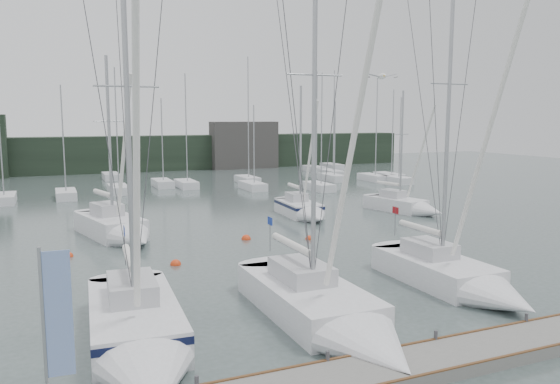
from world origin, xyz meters
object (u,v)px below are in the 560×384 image
(sailboat_mid_d, at_px, (305,211))
(buoy_d, at_px, (246,239))
(sailboat_near_left, at_px, (139,339))
(sailboat_near_center, at_px, (335,318))
(buoy_b, at_px, (309,239))
(sailboat_mid_e, at_px, (409,207))
(buoy_a, at_px, (176,265))
(dock_banner, at_px, (54,324))
(sailboat_mid_b, at_px, (120,230))
(sailboat_near_right, at_px, (464,281))
(buoy_c, at_px, (69,257))

(sailboat_mid_d, height_order, buoy_d, sailboat_mid_d)
(buoy_d, bearing_deg, sailboat_near_left, -121.05)
(sailboat_near_center, relative_size, buoy_d, 26.25)
(sailboat_near_center, bearing_deg, buoy_b, 67.18)
(sailboat_mid_e, height_order, buoy_a, sailboat_mid_e)
(sailboat_mid_e, height_order, buoy_b, sailboat_mid_e)
(sailboat_near_center, distance_m, dock_banner, 10.08)
(sailboat_mid_d, bearing_deg, buoy_a, -138.74)
(sailboat_mid_b, xyz_separation_m, buoy_d, (7.30, -2.95, -0.62))
(sailboat_near_right, relative_size, buoy_b, 31.08)
(buoy_d, bearing_deg, buoy_b, -22.98)
(buoy_a, bearing_deg, sailboat_near_right, -42.32)
(buoy_b, xyz_separation_m, buoy_d, (-3.66, 1.55, 0.00))
(buoy_a, relative_size, dock_banner, 0.13)
(sailboat_near_left, relative_size, buoy_d, 24.50)
(buoy_b, bearing_deg, sailboat_mid_e, 25.08)
(sailboat_mid_e, xyz_separation_m, buoy_a, (-20.70, -8.11, -0.50))
(buoy_a, xyz_separation_m, dock_banner, (-5.93, -14.73, 2.99))
(sailboat_near_left, bearing_deg, buoy_a, 75.15)
(sailboat_mid_b, relative_size, sailboat_mid_e, 1.18)
(buoy_a, distance_m, buoy_c, 6.47)
(sailboat_mid_d, distance_m, buoy_c, 17.92)
(sailboat_near_center, height_order, sailboat_mid_d, sailboat_near_center)
(sailboat_mid_b, height_order, buoy_b, sailboat_mid_b)
(sailboat_near_center, distance_m, buoy_d, 15.64)
(sailboat_near_left, bearing_deg, sailboat_mid_d, 55.61)
(sailboat_near_left, relative_size, sailboat_mid_e, 1.39)
(sailboat_near_center, xyz_separation_m, dock_banner, (-9.14, -3.46, 2.44))
(sailboat_near_center, xyz_separation_m, sailboat_mid_b, (-5.12, 18.43, 0.06))
(sailboat_near_left, xyz_separation_m, buoy_d, (8.86, 14.72, -0.60))
(buoy_a, bearing_deg, buoy_c, 141.56)
(buoy_b, bearing_deg, dock_banner, -130.76)
(buoy_c, bearing_deg, sailboat_near_left, -83.73)
(sailboat_near_center, bearing_deg, sailboat_mid_b, 105.46)
(sailboat_near_right, distance_m, sailboat_mid_d, 19.07)
(sailboat_near_center, height_order, sailboat_mid_b, sailboat_near_center)
(sailboat_near_right, bearing_deg, buoy_d, 110.11)
(sailboat_near_left, bearing_deg, sailboat_near_right, 7.25)
(sailboat_mid_b, relative_size, sailboat_mid_d, 1.14)
(sailboat_mid_b, distance_m, buoy_a, 7.44)
(buoy_d, bearing_deg, sailboat_mid_b, 157.97)
(sailboat_near_left, xyz_separation_m, buoy_c, (-1.60, 14.53, -0.60))
(sailboat_near_center, relative_size, sailboat_near_right, 1.02)
(buoy_a, bearing_deg, sailboat_near_left, -108.26)
(sailboat_near_center, distance_m, buoy_c, 17.39)
(sailboat_mid_b, bearing_deg, sailboat_mid_e, -12.26)
(sailboat_near_left, height_order, buoy_b, sailboat_near_left)
(sailboat_mid_b, xyz_separation_m, buoy_c, (-3.16, -3.15, -0.62))
(buoy_d, bearing_deg, sailboat_near_center, -98.03)
(sailboat_near_left, xyz_separation_m, sailboat_near_center, (6.68, -0.76, -0.05))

